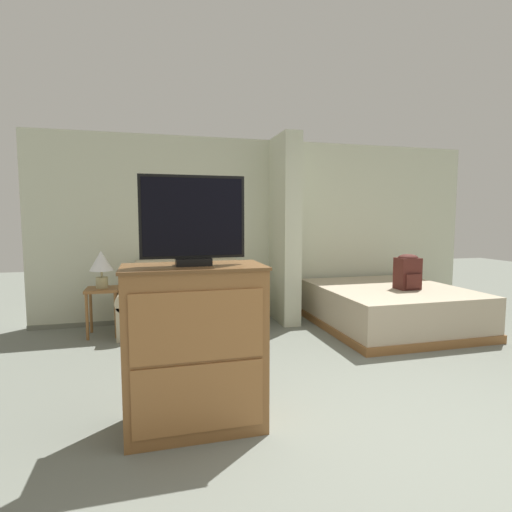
{
  "coord_description": "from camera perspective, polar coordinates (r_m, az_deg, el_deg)",
  "views": [
    {
      "loc": [
        -1.71,
        -1.99,
        1.47
      ],
      "look_at": [
        -0.59,
        2.23,
        1.05
      ],
      "focal_mm": 28.0,
      "sensor_mm": 36.0,
      "label": 1
    }
  ],
  "objects": [
    {
      "name": "table_lamp",
      "position": [
        5.28,
        -21.24,
        -1.0
      ],
      "size": [
        0.28,
        0.28,
        0.47
      ],
      "color": "tan",
      "rests_on": "side_table"
    },
    {
      "name": "wall_partition_pillar",
      "position": [
        5.64,
        4.1,
        3.76
      ],
      "size": [
        0.24,
        0.75,
        2.6
      ],
      "color": "beige",
      "rests_on": "ground_plane"
    },
    {
      "name": "tv_dresser",
      "position": [
        2.87,
        -8.74,
        -12.75
      ],
      "size": [
        0.97,
        0.52,
        1.15
      ],
      "color": "brown",
      "rests_on": "ground_plane"
    },
    {
      "name": "side_table",
      "position": [
        5.34,
        -21.08,
        -5.59
      ],
      "size": [
        0.39,
        0.39,
        0.6
      ],
      "color": "brown",
      "rests_on": "ground_plane"
    },
    {
      "name": "wall_back",
      "position": [
        6.01,
        1.65,
        3.83
      ],
      "size": [
        6.61,
        0.16,
        2.6
      ],
      "color": "beige",
      "rests_on": "ground_plane"
    },
    {
      "name": "ground_plane",
      "position": [
        3.0,
        24.68,
        -24.34
      ],
      "size": [
        20.0,
        20.0,
        0.0
      ],
      "primitive_type": "plane",
      "color": "slate"
    },
    {
      "name": "bed",
      "position": [
        5.71,
        18.34,
        -6.83
      ],
      "size": [
        1.83,
        2.0,
        0.54
      ],
      "color": "brown",
      "rests_on": "ground_plane"
    },
    {
      "name": "couch",
      "position": [
        5.43,
        -9.51,
        -6.82
      ],
      "size": [
        1.81,
        0.84,
        0.89
      ],
      "color": "#B7AD8E",
      "rests_on": "ground_plane"
    },
    {
      "name": "backpack",
      "position": [
        5.53,
        20.86,
        -2.03
      ],
      "size": [
        0.28,
        0.25,
        0.46
      ],
      "color": "#471E19",
      "rests_on": "bed"
    },
    {
      "name": "tv",
      "position": [
        2.73,
        -9.01,
        4.92
      ],
      "size": [
        0.7,
        0.16,
        0.61
      ],
      "color": "black",
      "rests_on": "tv_dresser"
    },
    {
      "name": "coffee_table",
      "position": [
        4.51,
        -9.07,
        -8.7
      ],
      "size": [
        0.71,
        0.43,
        0.43
      ],
      "color": "brown",
      "rests_on": "ground_plane"
    }
  ]
}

